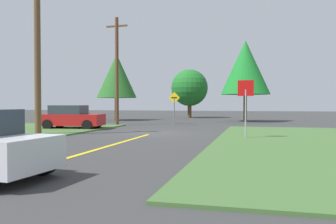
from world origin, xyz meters
The scene contains 10 objects.
ground_plane centered at (0.00, 0.00, 0.00)m, with size 120.00×120.00×0.00m, color #383838.
lane_stripe_center centered at (0.00, -8.00, 0.01)m, with size 0.20×14.00×0.01m, color yellow.
stop_sign centered at (5.35, -2.24, 2.04)m, with size 0.77×0.08×2.88m.
parked_car_near_building centered at (-6.31, 1.77, 0.80)m, with size 4.20×2.29×1.62m.
utility_pole_near centered at (-5.78, -2.80, 4.41)m, with size 1.79×0.48×8.65m.
utility_pole_mid centered at (-4.97, 6.51, 4.43)m, with size 1.80×0.28×8.59m.
direction_sign centered at (-0.38, 7.01, 1.64)m, with size 0.91×0.08×2.64m.
oak_tree_left centered at (4.82, 14.47, 5.15)m, with size 4.66×4.66×7.72m.
pine_tree_center centered at (-8.02, 13.84, 4.53)m, with size 4.07×4.07×6.79m.
oak_tree_right centered at (-1.93, 21.76, 3.60)m, with size 4.39×4.39×5.81m.
Camera 1 is at (5.86, -19.73, 1.77)m, focal length 37.55 mm.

